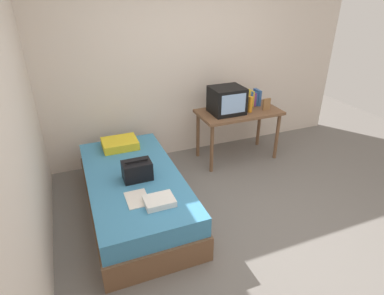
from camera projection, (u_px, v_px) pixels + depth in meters
name	position (u px, v px, depth m)	size (l,w,h in m)	color
ground_plane	(250.00, 229.00, 3.42)	(8.00, 8.00, 0.00)	slate
wall_back	(183.00, 66.00, 4.48)	(5.20, 0.10, 2.60)	beige
wall_left	(8.00, 155.00, 2.17)	(0.10, 4.10, 2.60)	beige
bed	(135.00, 194.00, 3.58)	(1.00, 2.00, 0.48)	brown
desk	(239.00, 117.00, 4.54)	(1.16, 0.60, 0.73)	brown
tv	(227.00, 100.00, 4.35)	(0.44, 0.39, 0.36)	black
water_bottle	(250.00, 104.00, 4.41)	(0.06, 0.06, 0.22)	orange
book_row	(252.00, 98.00, 4.65)	(0.22, 0.17, 0.24)	gold
picture_frame	(267.00, 104.00, 4.50)	(0.11, 0.02, 0.17)	olive
pillow	(120.00, 144.00, 4.03)	(0.43, 0.34, 0.10)	yellow
handbag	(137.00, 170.00, 3.36)	(0.30, 0.20, 0.22)	black
magazine	(137.00, 199.00, 3.08)	(0.21, 0.29, 0.01)	white
remote_dark	(165.00, 199.00, 3.07)	(0.04, 0.16, 0.02)	black
folded_towel	(159.00, 201.00, 3.01)	(0.28, 0.22, 0.06)	white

